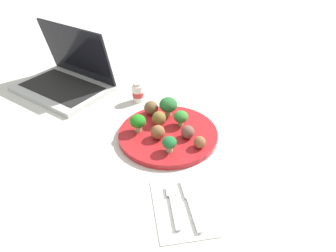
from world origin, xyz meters
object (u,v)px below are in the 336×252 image
Objects in this scene: meatball_front_right at (200,142)px; fork at (173,204)px; meatball_mid_right at (151,108)px; laptop at (66,78)px; meatball_mid_left at (159,118)px; broccoli_floret_far_rim at (168,105)px; broccoli_floret_near_rim at (181,117)px; meatball_back_right at (188,132)px; napkin at (182,207)px; yogurt_bottle at (138,93)px; broccoli_floret_front_left at (169,143)px; meatball_center at (158,132)px; knife at (189,202)px; broccoli_floret_front_right at (138,122)px; plate at (168,134)px.

fork is at bearing 147.64° from meatball_front_right.
laptop reaches higher than meatball_mid_right.
meatball_mid_left is at bearing -138.21° from laptop.
broccoli_floret_near_rim is at bearing -156.45° from broccoli_floret_far_rim.
napkin is at bearing 163.14° from meatball_back_right.
fork is 0.46m from yogurt_bottle.
meatball_mid_right is 0.16m from meatball_back_right.
broccoli_floret_front_left is 0.36× the size of fork.
meatball_center is at bearing -1.21° from fork.
broccoli_floret_far_rim is at bearing -149.21° from yogurt_bottle.
broccoli_floret_front_left is 1.34× the size of meatball_front_right.
broccoli_floret_front_left reaches higher than napkin.
fork is at bearing 179.19° from meatball_mid_right.
meatball_mid_right is 0.36m from napkin.
broccoli_floret_front_left is 0.30× the size of knife.
laptop is at bearing 33.00° from broccoli_floret_front_right.
fork is 0.83× the size of knife.
laptop is (0.61, 0.30, 0.03)m from knife.
meatball_front_right is at bearing -32.36° from fork.
broccoli_floret_front_right reaches higher than knife.
meatball_mid_right is (0.18, 0.02, -0.00)m from broccoli_floret_front_left.
meatball_mid_left is (0.12, 0.09, 0.00)m from meatball_front_right.
meatball_mid_right is (0.10, 0.03, 0.03)m from plate.
laptop reaches higher than fork.
broccoli_floret_front_left is (-0.10, -0.07, -0.01)m from broccoli_floret_front_right.
broccoli_floret_front_right is at bearing 122.76° from broccoli_floret_far_rim.
broccoli_floret_front_right is at bearing 55.53° from meatball_front_right.
plate is at bearing 121.49° from broccoli_floret_near_rim.
broccoli_floret_near_rim reaches higher than broccoli_floret_front_left.
knife is 0.38× the size of laptop.
broccoli_floret_near_rim reaches higher than plate.
yogurt_bottle is (0.46, 0.02, 0.02)m from fork.
meatball_center is (-0.02, 0.03, 0.03)m from plate.
meatball_back_right is at bearing 23.81° from meatball_front_right.
broccoli_floret_near_rim is at bearing -12.43° from napkin.
knife is at bearing -153.83° from laptop.
meatball_back_right is (0.05, -0.06, -0.01)m from broccoli_floret_front_left.
napkin is (-0.28, -0.06, -0.05)m from broccoli_floret_front_right.
meatball_center reaches higher than knife.
broccoli_floret_far_rim is at bearing -3.27° from knife.
broccoli_floret_front_right is at bearing -147.00° from laptop.
plate is at bearing -4.36° from napkin.
broccoli_floret_front_left is at bearing -2.24° from napkin.
knife is at bearing -176.16° from broccoli_floret_front_left.
fork is (-0.29, 0.02, -0.03)m from meatball_mid_left.
meatball_mid_right is 0.37m from laptop.
broccoli_floret_far_rim is at bearing -109.53° from meatball_mid_right.
napkin is 0.02m from fork.
broccoli_floret_front_left is 0.11× the size of laptop.
meatball_center is at bearing -144.78° from laptop.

